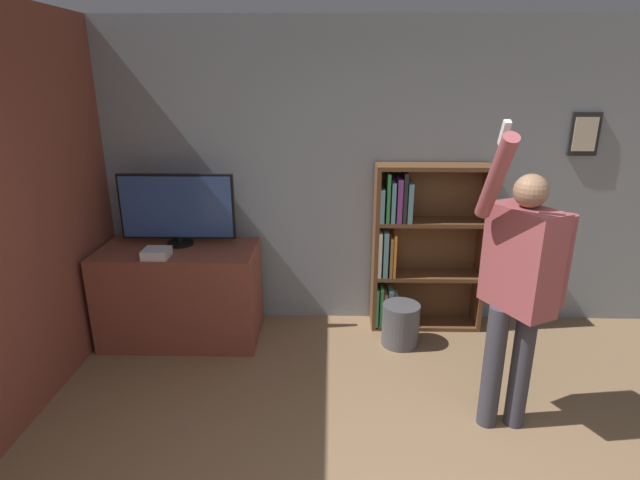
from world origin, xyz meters
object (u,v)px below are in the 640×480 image
Objects in this scene: television at (177,209)px; person at (519,282)px; bookshelf at (416,247)px; game_console at (156,253)px; waste_bin at (401,324)px.

person reaches higher than television.
bookshelf reaches higher than television.
person reaches higher than game_console.
television is 2.74m from person.
bookshelf is at bearing 67.11° from waste_bin.
person is (2.54, -0.91, 0.16)m from game_console.
bookshelf is 0.75× the size of person.
waste_bin is (1.90, -0.19, -0.97)m from television.
person is 1.44m from waste_bin.
television is at bearing 72.56° from game_console.
bookshelf is 0.70m from waste_bin.
bookshelf is at bearing 168.83° from person.
television is 0.48× the size of person.
television is 2.10m from bookshelf.
game_console is 2.22m from bookshelf.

